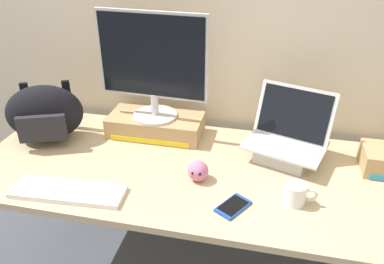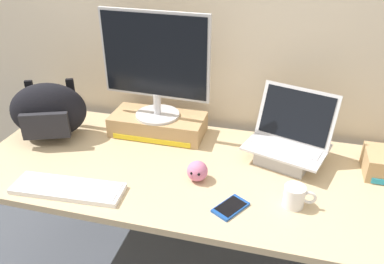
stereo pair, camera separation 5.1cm
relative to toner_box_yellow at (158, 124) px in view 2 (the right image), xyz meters
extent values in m
cube|color=beige|center=(0.24, 0.24, 0.51)|extent=(7.00, 0.10, 2.60)
cube|color=tan|center=(0.24, -0.26, -0.06)|extent=(1.92, 0.79, 0.03)
cylinder|color=#B2B2B7|center=(-0.66, 0.08, -0.44)|extent=(0.05, 0.05, 0.71)
cylinder|color=#B2B2B7|center=(1.14, 0.08, -0.44)|extent=(0.05, 0.05, 0.71)
cube|color=tan|center=(0.00, 0.00, 0.00)|extent=(0.46, 0.22, 0.10)
cube|color=yellow|center=(0.00, -0.11, -0.03)|extent=(0.40, 0.00, 0.03)
cylinder|color=silver|center=(0.00, 0.00, 0.06)|extent=(0.22, 0.22, 0.01)
cylinder|color=silver|center=(0.00, 0.00, 0.12)|extent=(0.04, 0.04, 0.11)
cube|color=silver|center=(0.00, 0.00, 0.36)|extent=(0.53, 0.05, 0.40)
cube|color=black|center=(0.00, -0.01, 0.36)|extent=(0.50, 0.03, 0.38)
cube|color=#ADADB2|center=(0.63, -0.10, -0.02)|extent=(0.27, 0.26, 0.07)
cube|color=silver|center=(0.63, -0.10, 0.02)|extent=(0.40, 0.34, 0.01)
cube|color=#B7B7BC|center=(0.64, -0.08, 0.03)|extent=(0.33, 0.22, 0.00)
cube|color=silver|center=(0.66, -0.02, 0.15)|extent=(0.35, 0.19, 0.24)
cube|color=black|center=(0.66, -0.02, 0.15)|extent=(0.31, 0.17, 0.21)
cube|color=white|center=(-0.20, -0.54, -0.04)|extent=(0.46, 0.16, 0.02)
cube|color=silver|center=(-0.20, -0.54, -0.03)|extent=(0.43, 0.14, 0.00)
ellipsoid|color=black|center=(-0.50, -0.16, 0.09)|extent=(0.40, 0.30, 0.28)
cube|color=#232328|center=(-0.46, -0.26, 0.06)|extent=(0.21, 0.11, 0.13)
cube|color=black|center=(-0.63, -0.10, 0.10)|extent=(0.04, 0.03, 0.21)
cube|color=black|center=(-0.45, -0.03, 0.10)|extent=(0.04, 0.03, 0.21)
cylinder|color=silver|center=(0.68, -0.40, -0.01)|extent=(0.08, 0.08, 0.09)
torus|color=silver|center=(0.73, -0.40, 0.00)|extent=(0.06, 0.01, 0.06)
cube|color=#19479E|center=(0.45, -0.48, -0.04)|extent=(0.14, 0.16, 0.01)
cube|color=black|center=(0.45, -0.48, -0.04)|extent=(0.12, 0.13, 0.00)
sphere|color=#CC7099|center=(0.29, -0.33, -0.01)|extent=(0.09, 0.09, 0.09)
sphere|color=black|center=(0.27, -0.37, 0.00)|extent=(0.01, 0.01, 0.01)
sphere|color=black|center=(0.30, -0.37, 0.00)|extent=(0.01, 0.01, 0.01)
camera|label=1|loc=(0.55, -1.61, 0.90)|focal=35.75mm
camera|label=2|loc=(0.60, -1.60, 0.90)|focal=35.75mm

